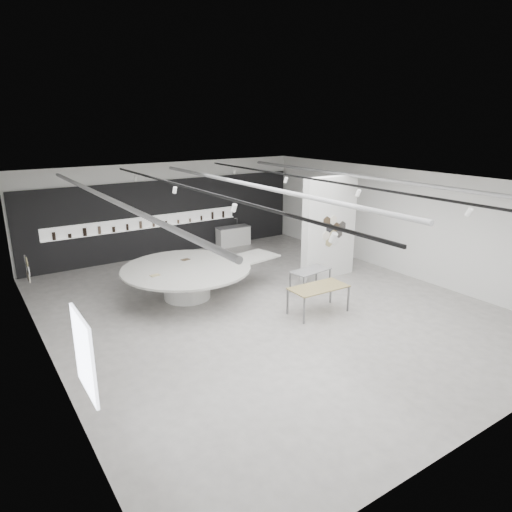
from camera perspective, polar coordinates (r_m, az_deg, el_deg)
room at (r=13.24m, az=0.60°, el=1.88°), size 12.02×14.02×3.82m
back_wall_display at (r=19.34m, az=-11.05°, el=4.72°), size 11.80×0.27×3.10m
partition_column at (r=16.25m, az=9.14°, el=3.48°), size 2.20×0.38×3.60m
display_island at (r=14.58m, az=-8.34°, el=-2.66°), size 5.64×4.69×1.04m
sample_table_wood at (r=13.38m, az=7.83°, el=-4.08°), size 1.75×0.91×0.81m
sample_table_stone at (r=15.17m, az=6.83°, el=-1.95°), size 1.43×0.84×0.70m
kitchen_counter at (r=20.52m, az=-2.87°, el=2.53°), size 1.56×0.67×1.21m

